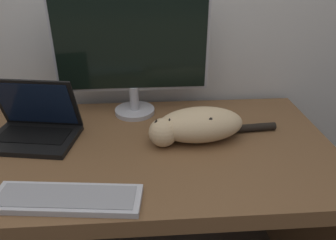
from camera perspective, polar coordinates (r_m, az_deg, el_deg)
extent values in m
cube|color=brown|center=(1.28, -10.76, -5.69)|extent=(1.73, 0.79, 0.06)
cube|color=brown|center=(1.65, 21.79, -15.24)|extent=(0.04, 0.72, 0.69)
cylinder|color=#B2B2B7|center=(1.49, -5.80, 1.59)|extent=(0.18, 0.18, 0.02)
cylinder|color=#B2B2B7|center=(1.47, -5.92, 3.80)|extent=(0.04, 0.04, 0.11)
cube|color=#B2B2B7|center=(1.39, -6.42, 13.36)|extent=(0.65, 0.02, 0.42)
cube|color=black|center=(1.38, -6.43, 13.25)|extent=(0.62, 0.01, 0.39)
cube|color=black|center=(1.37, -22.46, -3.11)|extent=(0.36, 0.28, 0.02)
cube|color=black|center=(1.37, -22.30, -2.41)|extent=(0.28, 0.17, 0.00)
cube|color=black|center=(1.38, -21.93, 2.75)|extent=(0.33, 0.13, 0.22)
cube|color=black|center=(1.38, -22.00, 2.60)|extent=(0.30, 0.11, 0.19)
cube|color=#BCBCC1|center=(1.03, -17.19, -12.98)|extent=(0.45, 0.17, 0.02)
cube|color=#939397|center=(1.03, -17.28, -12.50)|extent=(0.41, 0.14, 0.00)
ellipsoid|color=#D1B284|center=(1.26, 5.62, -0.79)|extent=(0.35, 0.20, 0.13)
ellipsoid|color=black|center=(1.25, 6.44, 0.71)|extent=(0.16, 0.14, 0.05)
sphere|color=#D1B284|center=(1.22, -0.86, -2.18)|extent=(0.11, 0.11, 0.11)
cone|color=black|center=(1.20, -2.04, -0.41)|extent=(0.03, 0.03, 0.03)
cone|color=black|center=(1.20, 0.28, -0.25)|extent=(0.03, 0.03, 0.03)
cylinder|color=black|center=(1.38, 14.68, -1.29)|extent=(0.18, 0.05, 0.03)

